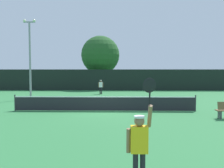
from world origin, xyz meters
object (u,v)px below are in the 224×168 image
at_px(player_serving, 140,140).
at_px(light_pole, 30,53).
at_px(player_receiving, 101,86).
at_px(large_tree, 100,55).
at_px(tennis_ball, 140,116).
at_px(parked_car_near, 178,83).

height_order(player_serving, light_pole, light_pole).
distance_m(player_serving, light_pole, 19.00).
bearing_deg(player_receiving, large_tree, -85.68).
height_order(player_serving, tennis_ball, player_serving).
xyz_separation_m(player_serving, large_tree, (-2.99, 30.01, 3.91)).
height_order(player_receiving, tennis_ball, player_receiving).
relative_size(tennis_ball, parked_car_near, 0.02).
bearing_deg(player_serving, player_receiving, 96.23).
height_order(large_tree, parked_car_near, large_tree).
relative_size(player_receiving, parked_car_near, 0.37).
relative_size(player_serving, light_pole, 0.33).
xyz_separation_m(player_serving, parked_car_near, (9.15, 31.93, -0.30)).
bearing_deg(parked_car_near, player_receiving, -142.86).
distance_m(tennis_ball, parked_car_near, 25.13).
xyz_separation_m(tennis_ball, parked_car_near, (8.34, 23.69, 0.74)).
bearing_deg(player_receiving, parked_car_near, -137.58).
relative_size(player_receiving, light_pole, 0.22).
bearing_deg(player_serving, tennis_ball, 84.42).
bearing_deg(large_tree, parked_car_near, 8.97).
bearing_deg(light_pole, player_serving, -62.70).
xyz_separation_m(tennis_ball, light_pole, (-9.40, 8.40, 4.22)).
relative_size(player_serving, large_tree, 0.31).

